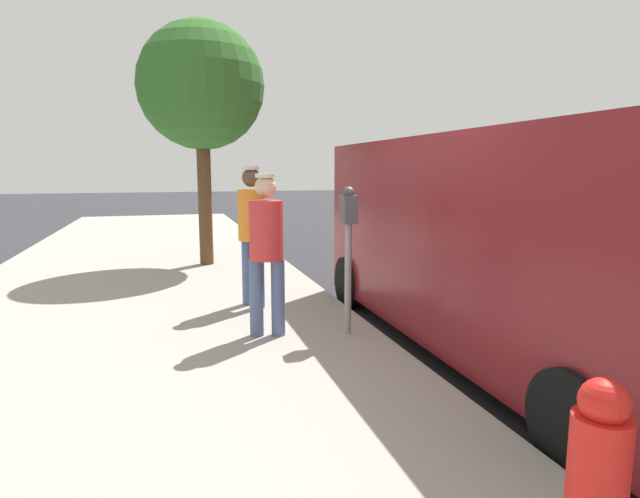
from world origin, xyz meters
name	(u,v)px	position (x,y,z in m)	size (l,w,h in m)	color
ground_plane	(499,357)	(0.00, 0.00, 0.00)	(80.00, 80.00, 0.00)	#2D2D33
sidewalk_slab	(124,391)	(3.50, 0.00, 0.07)	(5.00, 32.00, 0.15)	#9E998E
parking_meter_near	(348,235)	(1.35, -0.70, 1.18)	(0.14, 0.18, 1.52)	gray
pedestrian_in_red	(266,245)	(2.16, -0.87, 1.09)	(0.36, 0.34, 1.65)	#4C608C
pedestrian_in_orange	(252,227)	(2.11, -2.08, 1.14)	(0.34, 0.34, 1.72)	#4C608C
parked_van	(510,239)	(-0.15, -0.14, 1.15)	(2.16, 5.21, 2.15)	maroon
street_tree	(201,87)	(2.44, -5.21, 3.23)	(2.17, 2.17, 4.19)	brown
fire_hydrant	(597,480)	(1.45, 2.67, 0.57)	(0.24, 0.24, 0.86)	red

